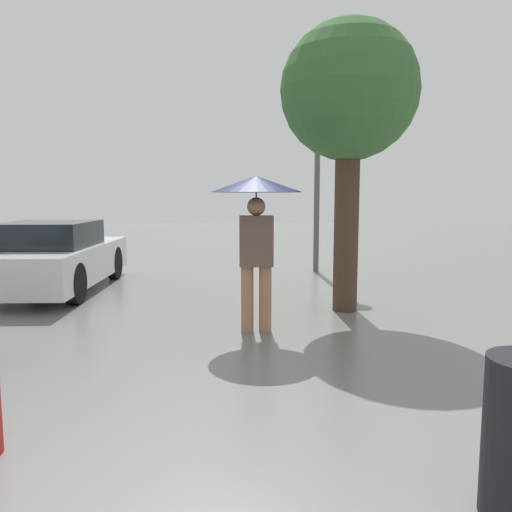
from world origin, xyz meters
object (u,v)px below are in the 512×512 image
Objects in this scene: tree at (349,96)px; street_lamp at (318,111)px; parked_car_farthest at (53,258)px; pedestrian at (256,207)px.

tree is 3.89m from street_lamp.
tree is at bearing -19.32° from parked_car_farthest.
pedestrian is 5.58m from street_lamp.
pedestrian is 4.66m from parked_car_farthest.
street_lamp is (5.05, 2.15, 2.94)m from parked_car_farthest.
parked_car_farthest is 6.23m from street_lamp.
parked_car_farthest is 0.75× the size of street_lamp.
pedestrian is 0.49× the size of parked_car_farthest.
pedestrian is at bearing -106.71° from street_lamp.
pedestrian is at bearing -38.80° from parked_car_farthest.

